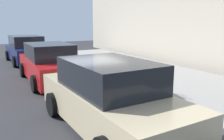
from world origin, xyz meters
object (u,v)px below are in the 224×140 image
(suitcase_teal_4, at_px, (125,76))
(suitcase_black_5, at_px, (118,74))
(suitcase_silver_0, at_px, (159,88))
(parked_car_beige_0, at_px, (109,97))
(bollard_post, at_px, (94,64))
(fire_hydrant, at_px, (104,65))
(suitcase_maroon_1, at_px, (150,83))
(suitcase_navy_6, at_px, (115,71))
(parked_car_red_1, at_px, (50,64))
(suitcase_olive_2, at_px, (140,82))
(suitcase_red_3, at_px, (131,78))
(parked_car_navy_2, at_px, (26,50))

(suitcase_teal_4, relative_size, suitcase_black_5, 0.82)
(suitcase_silver_0, bearing_deg, parked_car_beige_0, 113.86)
(suitcase_black_5, relative_size, bollard_post, 0.92)
(suitcase_silver_0, distance_m, parked_car_beige_0, 2.65)
(fire_hydrant, bearing_deg, bollard_post, 11.41)
(suitcase_maroon_1, relative_size, suitcase_navy_6, 1.03)
(suitcase_maroon_1, height_order, suitcase_black_5, suitcase_maroon_1)
(parked_car_red_1, bearing_deg, suitcase_olive_2, -144.35)
(suitcase_teal_4, bearing_deg, suitcase_silver_0, -177.62)
(suitcase_red_3, bearing_deg, suitcase_navy_6, -5.09)
(suitcase_navy_6, bearing_deg, suitcase_olive_2, 178.08)
(fire_hydrant, bearing_deg, suitcase_red_3, 178.52)
(suitcase_teal_4, xyz_separation_m, fire_hydrant, (1.79, -0.02, 0.16))
(suitcase_red_3, height_order, suitcase_navy_6, suitcase_navy_6)
(suitcase_red_3, bearing_deg, suitcase_black_5, -1.28)
(suitcase_maroon_1, xyz_separation_m, suitcase_teal_4, (1.51, 0.07, -0.04))
(suitcase_navy_6, distance_m, parked_car_beige_0, 4.63)
(suitcase_olive_2, height_order, parked_car_beige_0, parked_car_beige_0)
(suitcase_olive_2, height_order, parked_car_red_1, parked_car_red_1)
(parked_car_navy_2, bearing_deg, suitcase_olive_2, -165.16)
(suitcase_black_5, relative_size, fire_hydrant, 0.88)
(bollard_post, relative_size, parked_car_red_1, 0.17)
(bollard_post, bearing_deg, suitcase_red_3, -178.27)
(parked_car_red_1, bearing_deg, bollard_post, -83.26)
(suitcase_maroon_1, xyz_separation_m, bollard_post, (4.04, 0.20, 0.08))
(bollard_post, relative_size, parked_car_navy_2, 0.17)
(suitcase_teal_4, height_order, suitcase_navy_6, suitcase_navy_6)
(suitcase_red_3, height_order, parked_car_navy_2, parked_car_navy_2)
(suitcase_red_3, height_order, fire_hydrant, suitcase_red_3)
(suitcase_silver_0, bearing_deg, fire_hydrant, 0.94)
(bollard_post, distance_m, parked_car_navy_2, 5.75)
(suitcase_olive_2, bearing_deg, bollard_post, 2.48)
(suitcase_teal_4, distance_m, suitcase_black_5, 0.48)
(suitcase_red_3, bearing_deg, suitcase_olive_2, -173.06)
(suitcase_black_5, bearing_deg, parked_car_beige_0, 146.83)
(suitcase_maroon_1, bearing_deg, parked_car_red_1, 32.21)
(suitcase_red_3, bearing_deg, parked_car_red_1, 39.54)
(suitcase_teal_4, bearing_deg, suitcase_maroon_1, -177.50)
(suitcase_red_3, relative_size, parked_car_red_1, 0.18)
(suitcase_silver_0, distance_m, suitcase_teal_4, 1.98)
(suitcase_teal_4, bearing_deg, suitcase_red_3, 175.51)
(fire_hydrant, height_order, parked_car_red_1, parked_car_red_1)
(bollard_post, bearing_deg, suitcase_maroon_1, -177.23)
(suitcase_black_5, distance_m, suitcase_navy_6, 0.44)
(fire_hydrant, relative_size, parked_car_navy_2, 0.18)
(parked_car_red_1, xyz_separation_m, parked_car_navy_2, (5.57, 0.00, 0.02))
(suitcase_olive_2, bearing_deg, parked_car_beige_0, 131.16)
(fire_hydrant, distance_m, parked_car_red_1, 2.39)
(suitcase_red_3, height_order, suitcase_black_5, suitcase_red_3)
(suitcase_red_3, distance_m, parked_car_navy_2, 8.64)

